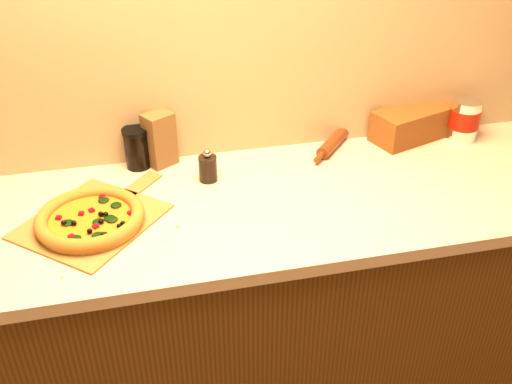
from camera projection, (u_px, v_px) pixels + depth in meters
name	position (u px, v px, depth m)	size (l,w,h in m)	color
cabinet	(225.00, 317.00, 1.98)	(2.80, 0.65, 0.86)	#42290E
countertop	(221.00, 209.00, 1.74)	(2.84, 0.68, 0.04)	beige
pizza_peel	(95.00, 219.00, 1.65)	(0.48, 0.49, 0.01)	brown
pizza	(90.00, 218.00, 1.61)	(0.31, 0.31, 0.04)	#AF832B
pepper_grinder	(208.00, 168.00, 1.82)	(0.06, 0.06, 0.11)	black
rolling_pin	(335.00, 141.00, 2.03)	(0.23, 0.26, 0.05)	#56240E
coffee_canister	(464.00, 119.00, 2.05)	(0.11, 0.11, 0.15)	silver
bread_bag	(424.00, 120.00, 2.09)	(0.42, 0.13, 0.11)	maroon
paper_bag	(160.00, 139.00, 1.89)	(0.09, 0.07, 0.18)	brown
dark_jar	(137.00, 148.00, 1.88)	(0.09, 0.09, 0.14)	black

